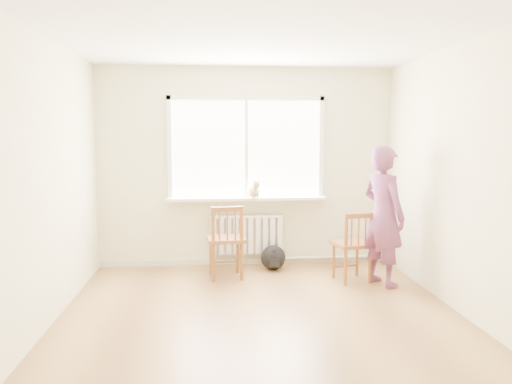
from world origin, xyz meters
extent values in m
plane|color=#A07341|center=(0.00, 0.00, 0.00)|extent=(4.50, 4.50, 0.00)
plane|color=white|center=(0.00, 0.00, 2.70)|extent=(4.50, 4.50, 0.00)
cube|color=beige|center=(0.00, 2.25, 1.35)|extent=(4.00, 0.01, 2.70)
cube|color=white|center=(0.00, 2.23, 1.60)|extent=(2.00, 0.02, 1.30)
cube|color=white|center=(0.00, 2.21, 2.28)|extent=(2.12, 0.05, 0.06)
cube|color=white|center=(-1.03, 2.21, 1.60)|extent=(0.06, 0.05, 1.42)
cube|color=white|center=(1.03, 2.21, 1.60)|extent=(0.06, 0.05, 1.42)
cube|color=white|center=(0.00, 2.21, 1.60)|extent=(0.04, 0.05, 1.30)
cube|color=white|center=(0.00, 2.14, 0.93)|extent=(2.15, 0.22, 0.04)
cube|color=white|center=(0.00, 2.20, 0.43)|extent=(1.00, 0.02, 0.55)
cube|color=white|center=(0.00, 2.15, 0.43)|extent=(1.00, 0.10, 0.51)
cube|color=white|center=(0.00, 2.15, 0.69)|extent=(1.00, 0.12, 0.03)
cylinder|color=silver|center=(1.25, 2.19, 0.08)|extent=(1.40, 0.04, 0.04)
cube|color=beige|center=(0.00, 2.23, 0.04)|extent=(4.00, 0.03, 0.08)
cube|color=brown|center=(-0.30, 1.61, 0.49)|extent=(0.49, 0.47, 0.04)
cylinder|color=brown|center=(-0.15, 1.80, 0.25)|extent=(0.04, 0.04, 0.49)
cylinder|color=brown|center=(-0.49, 1.77, 0.25)|extent=(0.04, 0.04, 0.49)
cylinder|color=brown|center=(-0.12, 1.45, 0.25)|extent=(0.04, 0.04, 0.49)
cylinder|color=brown|center=(-0.46, 1.42, 0.25)|extent=(0.04, 0.04, 0.49)
cylinder|color=brown|center=(-0.12, 1.45, 0.46)|extent=(0.04, 0.04, 0.93)
cylinder|color=brown|center=(-0.46, 1.42, 0.46)|extent=(0.04, 0.04, 0.93)
cube|color=brown|center=(-0.29, 1.44, 0.89)|extent=(0.38, 0.07, 0.06)
cylinder|color=brown|center=(-0.19, 1.45, 0.70)|extent=(0.02, 0.02, 0.37)
cylinder|color=brown|center=(-0.29, 1.44, 0.70)|extent=(0.02, 0.02, 0.37)
cylinder|color=brown|center=(-0.39, 1.43, 0.70)|extent=(0.02, 0.02, 0.37)
cube|color=brown|center=(1.23, 1.32, 0.46)|extent=(0.50, 0.48, 0.04)
cylinder|color=brown|center=(1.36, 1.51, 0.23)|extent=(0.04, 0.04, 0.46)
cylinder|color=brown|center=(1.04, 1.45, 0.23)|extent=(0.04, 0.04, 0.46)
cylinder|color=brown|center=(1.42, 1.19, 0.23)|extent=(0.04, 0.04, 0.46)
cylinder|color=brown|center=(1.10, 1.13, 0.23)|extent=(0.04, 0.04, 0.46)
cylinder|color=brown|center=(1.42, 1.19, 0.43)|extent=(0.04, 0.04, 0.86)
cylinder|color=brown|center=(1.10, 1.13, 0.43)|extent=(0.04, 0.04, 0.86)
cube|color=brown|center=(1.26, 1.16, 0.83)|extent=(0.35, 0.10, 0.06)
cylinder|color=brown|center=(1.35, 1.18, 0.65)|extent=(0.02, 0.02, 0.35)
cylinder|color=brown|center=(1.26, 1.16, 0.65)|extent=(0.02, 0.02, 0.35)
cylinder|color=brown|center=(1.17, 1.14, 0.65)|extent=(0.02, 0.02, 0.35)
imported|color=#C14051|center=(1.55, 1.13, 0.83)|extent=(0.62, 0.72, 1.67)
ellipsoid|color=beige|center=(0.09, 2.07, 1.05)|extent=(0.22, 0.29, 0.19)
sphere|color=beige|center=(0.11, 1.95, 1.14)|extent=(0.11, 0.11, 0.11)
cone|color=beige|center=(0.08, 1.94, 1.20)|extent=(0.03, 0.03, 0.04)
cone|color=beige|center=(0.14, 1.95, 1.20)|extent=(0.03, 0.03, 0.04)
cylinder|color=beige|center=(0.06, 2.20, 0.99)|extent=(0.06, 0.17, 0.02)
cylinder|color=beige|center=(0.08, 1.97, 1.00)|extent=(0.02, 0.02, 0.10)
cylinder|color=beige|center=(0.13, 1.98, 1.00)|extent=(0.02, 0.02, 0.10)
ellipsoid|color=black|center=(0.33, 1.90, 0.17)|extent=(0.40, 0.35, 0.33)
camera|label=1|loc=(-0.48, -4.54, 1.78)|focal=35.00mm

